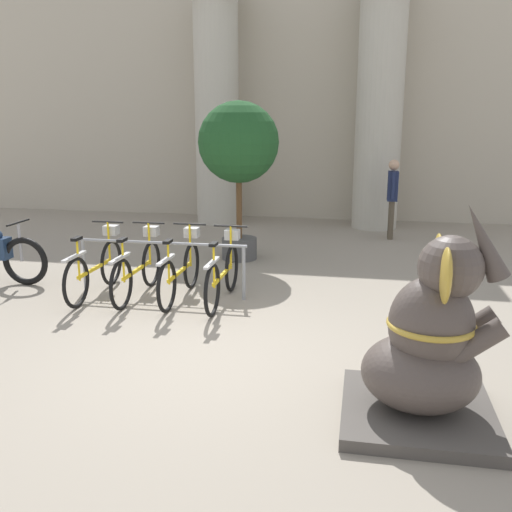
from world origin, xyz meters
The scene contains 12 objects.
ground_plane centered at (0.00, 0.00, 0.00)m, with size 60.00×60.00×0.00m, color gray.
building_facade centered at (0.00, 8.60, 3.00)m, with size 20.00×0.20×6.00m.
column_left centered at (-1.81, 7.60, 2.62)m, with size 1.25×1.25×5.16m.
column_right centered at (1.81, 7.60, 2.62)m, with size 1.25×1.25×5.16m.
bike_rack centered at (-1.17, 1.95, 0.57)m, with size 2.43×0.05×0.77m.
bicycle_0 centered at (-2.08, 1.80, 0.40)m, with size 0.48×1.75×0.97m.
bicycle_1 centered at (-1.47, 1.84, 0.40)m, with size 0.48×1.75×0.97m.
bicycle_2 centered at (-0.86, 1.86, 0.40)m, with size 0.48×1.75×0.97m.
bicycle_3 centered at (-0.25, 1.82, 0.40)m, with size 0.48×1.75×0.97m.
elephant_statue centered at (2.12, -0.87, 0.63)m, with size 1.24×1.24×1.85m.
person_pedestrian centered at (2.12, 6.41, 0.95)m, with size 0.21×0.47×1.60m.
potted_tree centered at (-0.55, 4.18, 1.92)m, with size 1.37×1.37×2.70m.
Camera 1 is at (1.55, -5.34, 2.46)m, focal length 40.00 mm.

